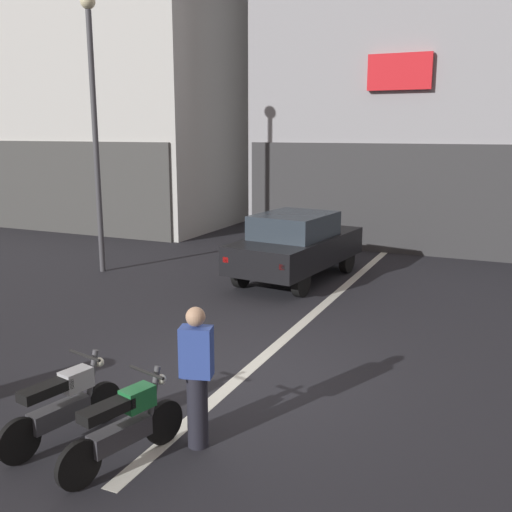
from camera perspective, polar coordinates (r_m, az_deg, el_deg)
The scene contains 7 objects.
ground_plane at distance 8.79m, azimuth -1.71°, elevation -11.85°, with size 120.00×120.00×0.00m, color #232328.
lane_centre_line at distance 14.14m, azimuth 8.99°, elevation -2.64°, with size 0.20×18.00×0.01m, color silver.
car_black_crossing_near at distance 14.15m, azimuth 3.94°, elevation 1.15°, with size 2.23×4.28×1.64m.
street_lamp at distance 15.30m, azimuth -15.49°, elevation 13.67°, with size 0.36×0.36×6.73m.
motorcycle_silver_row_leftmost at distance 7.36m, azimuth -18.19°, elevation -13.54°, with size 0.56×1.65×0.98m.
motorcycle_green_row_left_mid at distance 6.74m, azimuth -12.65°, elevation -15.73°, with size 0.61×1.63×0.98m.
person_by_motorcycles at distance 6.78m, azimuth -5.77°, elevation -11.57°, with size 0.41×0.31×1.67m.
Camera 1 is at (3.53, -7.21, 3.57)m, focal length 41.15 mm.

